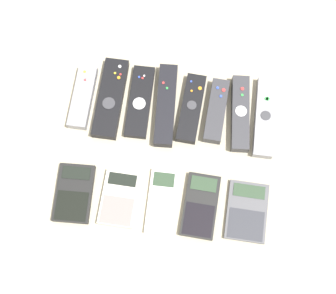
% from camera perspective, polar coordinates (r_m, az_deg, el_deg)
% --- Properties ---
extents(ground_plane, '(3.00, 3.00, 0.00)m').
position_cam_1_polar(ground_plane, '(1.10, -0.18, -1.64)').
color(ground_plane, '#B2A88E').
extents(remote_0, '(0.05, 0.16, 0.02)m').
position_cam_1_polar(remote_0, '(1.16, -10.35, 5.97)').
color(remote_0, gray).
rests_on(remote_0, ground_plane).
extents(remote_1, '(0.06, 0.20, 0.03)m').
position_cam_1_polar(remote_1, '(1.15, -7.00, 5.92)').
color(remote_1, black).
rests_on(remote_1, ground_plane).
extents(remote_2, '(0.05, 0.18, 0.02)m').
position_cam_1_polar(remote_2, '(1.14, -3.45, 5.54)').
color(remote_2, black).
rests_on(remote_2, ground_plane).
extents(remote_3, '(0.05, 0.21, 0.03)m').
position_cam_1_polar(remote_3, '(1.13, -0.26, 5.12)').
color(remote_3, black).
rests_on(remote_3, ground_plane).
extents(remote_4, '(0.06, 0.17, 0.02)m').
position_cam_1_polar(remote_4, '(1.13, 2.85, 4.73)').
color(remote_4, black).
rests_on(remote_4, ground_plane).
extents(remote_5, '(0.05, 0.16, 0.03)m').
position_cam_1_polar(remote_5, '(1.13, 5.91, 4.39)').
color(remote_5, '#333338').
rests_on(remote_5, ground_plane).
extents(remote_6, '(0.05, 0.19, 0.03)m').
position_cam_1_polar(remote_6, '(1.13, 8.79, 4.07)').
color(remote_6, '#333338').
rests_on(remote_6, ground_plane).
extents(remote_7, '(0.05, 0.20, 0.03)m').
position_cam_1_polar(remote_7, '(1.14, 11.71, 3.58)').
color(remote_7, gray).
rests_on(remote_7, ground_plane).
extents(calculator_0, '(0.09, 0.14, 0.02)m').
position_cam_1_polar(calculator_0, '(1.09, -11.37, -5.54)').
color(calculator_0, black).
rests_on(calculator_0, ground_plane).
extents(calculator_1, '(0.08, 0.13, 0.02)m').
position_cam_1_polar(calculator_1, '(1.07, -5.94, -6.26)').
color(calculator_1, beige).
rests_on(calculator_1, ground_plane).
extents(calculator_2, '(0.06, 0.15, 0.01)m').
position_cam_1_polar(calculator_2, '(1.07, -0.90, -6.66)').
color(calculator_2, silver).
rests_on(calculator_2, ground_plane).
extents(calculator_3, '(0.08, 0.15, 0.02)m').
position_cam_1_polar(calculator_3, '(1.07, 3.98, -7.15)').
color(calculator_3, black).
rests_on(calculator_3, ground_plane).
extents(calculator_4, '(0.09, 0.14, 0.01)m').
position_cam_1_polar(calculator_4, '(1.08, 9.59, -7.73)').
color(calculator_4, '#4C4C51').
rests_on(calculator_4, ground_plane).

